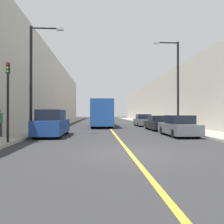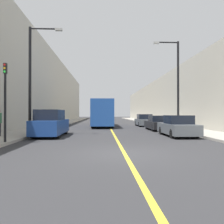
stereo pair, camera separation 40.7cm
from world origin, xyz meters
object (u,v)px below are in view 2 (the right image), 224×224
(car_right_mid, at_px, (158,124))
(street_lamp_left, at_px, (33,74))
(street_lamp_right, at_px, (176,80))
(traffic_light, at_px, (5,99))
(bus, at_px, (102,113))
(car_right_far, at_px, (144,121))
(car_right_near, at_px, (178,127))
(parked_suv_left, at_px, (51,124))

(car_right_mid, xyz_separation_m, street_lamp_left, (-10.47, -5.33, 3.86))
(street_lamp_right, distance_m, traffic_light, 14.65)
(bus, relative_size, car_right_mid, 2.24)
(bus, relative_size, car_right_far, 2.33)
(car_right_near, distance_m, car_right_far, 12.47)
(parked_suv_left, bearing_deg, street_lamp_left, -173.14)
(street_lamp_left, distance_m, traffic_light, 4.71)
(car_right_far, distance_m, street_lamp_left, 16.46)
(parked_suv_left, bearing_deg, car_right_near, -2.98)
(car_right_mid, bearing_deg, street_lamp_left, -153.01)
(street_lamp_left, xyz_separation_m, traffic_light, (-0.09, -4.21, -2.11))
(car_right_near, bearing_deg, bus, 114.28)
(car_right_far, xyz_separation_m, street_lamp_left, (-10.42, -12.15, 3.82))
(car_right_near, height_order, car_right_mid, car_right_near)
(street_lamp_right, bearing_deg, parked_suv_left, -160.08)
(car_right_near, bearing_deg, car_right_mid, 89.68)
(parked_suv_left, bearing_deg, car_right_far, 52.61)
(bus, relative_size, parked_suv_left, 2.04)
(car_right_far, bearing_deg, car_right_mid, -89.65)
(car_right_far, distance_m, street_lamp_right, 9.22)
(car_right_near, bearing_deg, street_lamp_right, 72.17)
(parked_suv_left, height_order, traffic_light, traffic_light)
(car_right_mid, bearing_deg, car_right_far, 90.35)
(bus, relative_size, car_right_near, 2.32)
(parked_suv_left, xyz_separation_m, traffic_light, (-1.35, -4.36, 1.52))
(bus, height_order, street_lamp_left, street_lamp_left)
(street_lamp_left, bearing_deg, bus, 66.91)
(parked_suv_left, xyz_separation_m, street_lamp_left, (-1.26, -0.15, 3.63))
(street_lamp_left, bearing_deg, street_lamp_right, 18.61)
(bus, distance_m, parked_suv_left, 12.19)
(bus, xyz_separation_m, car_right_far, (5.43, 0.42, -1.02))
(parked_suv_left, height_order, street_lamp_right, street_lamp_right)
(bus, height_order, parked_suv_left, bus)
(car_right_mid, bearing_deg, street_lamp_right, -44.96)
(car_right_near, bearing_deg, car_right_far, 90.05)
(street_lamp_right, bearing_deg, car_right_near, -107.83)
(car_right_near, relative_size, street_lamp_right, 0.53)
(bus, bearing_deg, street_lamp_right, -48.64)
(street_lamp_left, bearing_deg, car_right_far, 49.36)
(car_right_far, bearing_deg, bus, -175.56)
(bus, height_order, car_right_mid, bus)
(parked_suv_left, relative_size, car_right_far, 1.14)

